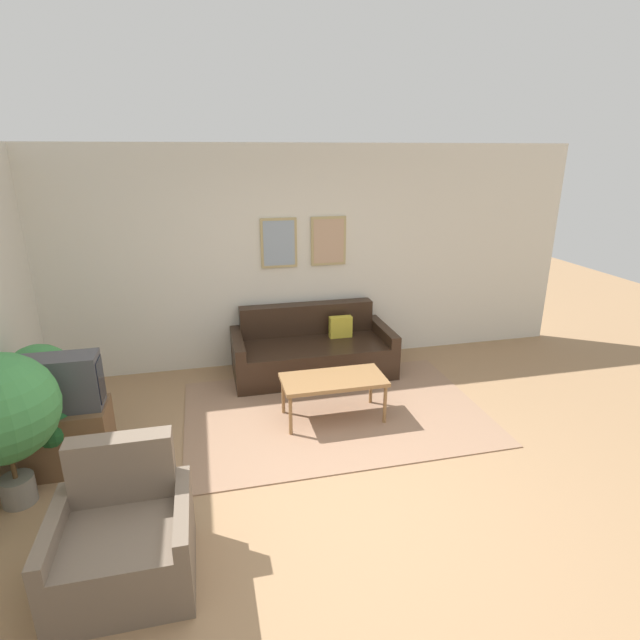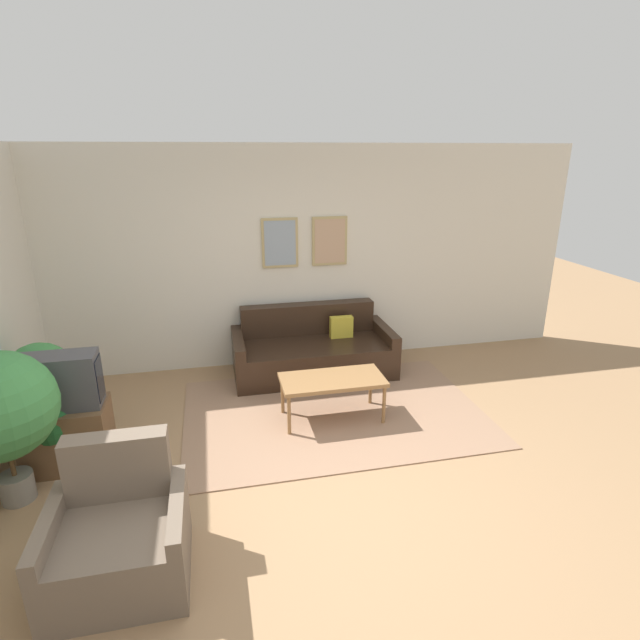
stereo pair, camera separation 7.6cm
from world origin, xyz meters
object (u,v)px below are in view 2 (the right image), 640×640
at_px(coffee_table, 332,382).
at_px(tv, 58,382).
at_px(armchair, 119,538).
at_px(couch, 313,351).

relative_size(coffee_table, tv, 1.58).
height_order(tv, armchair, tv).
relative_size(couch, tv, 2.92).
xyz_separation_m(couch, coffee_table, (-0.04, -1.17, 0.14)).
distance_m(coffee_table, armchair, 2.43).
bearing_deg(coffee_table, tv, -173.80).
xyz_separation_m(couch, armchair, (-1.84, -2.80, 0.01)).
bearing_deg(couch, tv, -149.80).
height_order(coffee_table, tv, tv).
distance_m(tv, armchair, 1.58).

